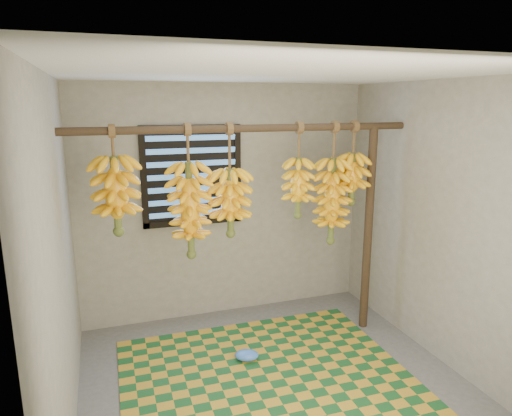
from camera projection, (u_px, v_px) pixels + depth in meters
name	position (u px, v px, depth m)	size (l,w,h in m)	color
floor	(279.00, 389.00, 3.61)	(3.00, 3.00, 0.01)	#535353
ceiling	(283.00, 73.00, 3.06)	(3.00, 3.00, 0.01)	silver
wall_back	(226.00, 203.00, 4.72)	(3.00, 0.01, 2.40)	slate
wall_left	(58.00, 267.00, 2.86)	(0.01, 3.00, 2.40)	slate
wall_right	(447.00, 226.00, 3.81)	(0.01, 3.00, 2.40)	slate
window	(192.00, 176.00, 4.52)	(1.00, 0.04, 1.00)	black
hanging_pole	(250.00, 128.00, 3.80)	(0.06, 0.06, 3.00)	#3B2D1C
support_post	(368.00, 231.00, 4.41)	(0.08, 0.08, 2.00)	#3B2D1C
woven_mat	(265.00, 375.00, 3.78)	(2.32, 1.85, 0.01)	#174F23
plastic_bag	(247.00, 355.00, 3.99)	(0.21, 0.15, 0.09)	#3B73DE
banana_bunch_a	(116.00, 196.00, 3.56)	(0.36, 0.36, 0.86)	brown
banana_bunch_b	(190.00, 210.00, 3.78)	(0.35, 0.35, 1.12)	brown
banana_bunch_c	(230.00, 203.00, 3.88)	(0.35, 0.35, 0.96)	brown
banana_bunch_d	(298.00, 188.00, 4.06)	(0.29, 0.29, 0.85)	brown
banana_bunch_e	(332.00, 201.00, 4.20)	(0.34, 0.34, 1.13)	brown
banana_bunch_f	(352.00, 179.00, 4.22)	(0.31, 0.31, 0.77)	brown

